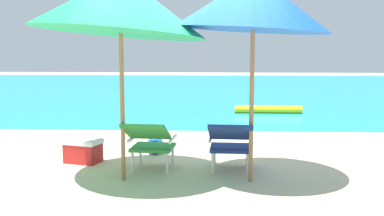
{
  "coord_description": "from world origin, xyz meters",
  "views": [
    {
      "loc": [
        0.31,
        -5.49,
        1.54
      ],
      "look_at": [
        0.0,
        0.58,
        0.75
      ],
      "focal_mm": 42.74,
      "sensor_mm": 36.0,
      "label": 1
    }
  ],
  "objects_px": {
    "beach_umbrella_left": "(120,4)",
    "cooler_box": "(83,151)",
    "swim_buoy": "(268,109)",
    "beach_umbrella_right": "(253,3)",
    "beach_ball": "(155,145)",
    "lounge_chair_left": "(150,141)",
    "lounge_chair_right": "(231,141)"
  },
  "relations": [
    {
      "from": "beach_umbrella_left",
      "to": "beach_umbrella_right",
      "type": "distance_m",
      "value": 1.49
    },
    {
      "from": "swim_buoy",
      "to": "beach_ball",
      "type": "bearing_deg",
      "value": -116.12
    },
    {
      "from": "beach_umbrella_left",
      "to": "beach_umbrella_right",
      "type": "bearing_deg",
      "value": 0.63
    },
    {
      "from": "lounge_chair_left",
      "to": "beach_umbrella_right",
      "type": "bearing_deg",
      "value": -15.48
    },
    {
      "from": "lounge_chair_right",
      "to": "beach_umbrella_right",
      "type": "bearing_deg",
      "value": -57.66
    },
    {
      "from": "beach_umbrella_left",
      "to": "lounge_chair_right",
      "type": "bearing_deg",
      "value": 16.07
    },
    {
      "from": "lounge_chair_right",
      "to": "lounge_chair_left",
      "type": "bearing_deg",
      "value": -179.42
    },
    {
      "from": "swim_buoy",
      "to": "lounge_chair_left",
      "type": "relative_size",
      "value": 1.75
    },
    {
      "from": "lounge_chair_left",
      "to": "cooler_box",
      "type": "distance_m",
      "value": 1.11
    },
    {
      "from": "swim_buoy",
      "to": "lounge_chair_right",
      "type": "xyz_separation_m",
      "value": [
        -1.08,
        -5.36,
        0.31
      ]
    },
    {
      "from": "lounge_chair_left",
      "to": "lounge_chair_right",
      "type": "distance_m",
      "value": 1.01
    },
    {
      "from": "beach_umbrella_left",
      "to": "cooler_box",
      "type": "distance_m",
      "value": 2.16
    },
    {
      "from": "cooler_box",
      "to": "beach_ball",
      "type": "bearing_deg",
      "value": 30.54
    },
    {
      "from": "lounge_chair_left",
      "to": "lounge_chair_right",
      "type": "bearing_deg",
      "value": 0.58
    },
    {
      "from": "lounge_chair_left",
      "to": "beach_umbrella_left",
      "type": "bearing_deg",
      "value": -126.79
    },
    {
      "from": "lounge_chair_left",
      "to": "cooler_box",
      "type": "relative_size",
      "value": 1.68
    },
    {
      "from": "swim_buoy",
      "to": "beach_umbrella_right",
      "type": "xyz_separation_m",
      "value": [
        -0.86,
        -5.71,
        1.95
      ]
    },
    {
      "from": "beach_ball",
      "to": "lounge_chair_left",
      "type": "bearing_deg",
      "value": -86.25
    },
    {
      "from": "lounge_chair_left",
      "to": "cooler_box",
      "type": "xyz_separation_m",
      "value": [
        -0.98,
        0.45,
        -0.24
      ]
    },
    {
      "from": "lounge_chair_left",
      "to": "beach_umbrella_right",
      "type": "distance_m",
      "value": 2.08
    },
    {
      "from": "cooler_box",
      "to": "lounge_chair_left",
      "type": "bearing_deg",
      "value": -24.39
    },
    {
      "from": "lounge_chair_left",
      "to": "beach_umbrella_right",
      "type": "xyz_separation_m",
      "value": [
        1.23,
        -0.34,
        1.64
      ]
    },
    {
      "from": "lounge_chair_right",
      "to": "cooler_box",
      "type": "distance_m",
      "value": 2.05
    },
    {
      "from": "swim_buoy",
      "to": "beach_umbrella_left",
      "type": "xyz_separation_m",
      "value": [
        -2.35,
        -5.73,
        1.94
      ]
    },
    {
      "from": "lounge_chair_left",
      "to": "beach_ball",
      "type": "relative_size",
      "value": 3.54
    },
    {
      "from": "swim_buoy",
      "to": "beach_umbrella_right",
      "type": "height_order",
      "value": "beach_umbrella_right"
    },
    {
      "from": "beach_umbrella_right",
      "to": "beach_umbrella_left",
      "type": "bearing_deg",
      "value": -179.37
    },
    {
      "from": "beach_umbrella_right",
      "to": "beach_ball",
      "type": "xyz_separation_m",
      "value": [
        -1.29,
        1.33,
        -1.92
      ]
    },
    {
      "from": "lounge_chair_right",
      "to": "beach_umbrella_right",
      "type": "distance_m",
      "value": 1.7
    },
    {
      "from": "lounge_chair_right",
      "to": "beach_ball",
      "type": "height_order",
      "value": "lounge_chair_right"
    },
    {
      "from": "lounge_chair_left",
      "to": "beach_umbrella_left",
      "type": "distance_m",
      "value": 1.69
    },
    {
      "from": "swim_buoy",
      "to": "lounge_chair_right",
      "type": "bearing_deg",
      "value": -101.39
    }
  ]
}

